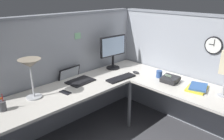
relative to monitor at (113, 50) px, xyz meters
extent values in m
plane|color=#47474C|center=(-0.31, -0.64, -1.02)|extent=(6.80, 6.80, 0.00)
cube|color=#999EA8|center=(-0.68, 0.23, -0.25)|extent=(2.57, 0.10, 1.55)
cube|color=gray|center=(-0.68, 0.23, 0.54)|extent=(2.57, 0.12, 0.03)
cube|color=#999EA8|center=(0.56, -0.90, -0.25)|extent=(0.10, 2.37, 1.55)
cube|color=gray|center=(0.56, -0.90, 0.54)|extent=(0.12, 2.37, 0.03)
cube|color=beige|center=(-0.69, -0.17, -0.31)|extent=(2.35, 0.66, 0.03)
cube|color=beige|center=(0.16, -1.24, -0.31)|extent=(0.66, 1.49, 0.03)
cylinder|color=slate|center=(-0.15, -0.48, -0.67)|extent=(0.05, 0.05, 0.70)
cylinder|color=black|center=(0.00, 0.00, -0.28)|extent=(0.20, 0.20, 0.02)
cylinder|color=black|center=(0.00, 0.00, -0.18)|extent=(0.04, 0.04, 0.20)
cube|color=black|center=(0.00, 0.00, 0.06)|extent=(0.46, 0.06, 0.30)
cube|color=#99B2D1|center=(0.00, -0.02, 0.06)|extent=(0.42, 0.03, 0.26)
cube|color=black|center=(-0.68, -0.08, -0.29)|extent=(0.36, 0.27, 0.02)
cube|color=black|center=(-0.68, -0.08, -0.28)|extent=(0.30, 0.20, 0.00)
cube|color=black|center=(-0.70, 0.15, -0.25)|extent=(0.34, 0.10, 0.22)
cube|color=silver|center=(-0.69, 0.14, -0.25)|extent=(0.31, 0.08, 0.18)
cube|color=black|center=(-0.22, -0.38, -0.28)|extent=(0.44, 0.17, 0.02)
ellipsoid|color=#232326|center=(0.07, -0.39, -0.28)|extent=(0.06, 0.10, 0.03)
cylinder|color=#B7BABF|center=(-1.32, -0.08, -0.29)|extent=(0.17, 0.17, 0.02)
cylinder|color=#B7BABF|center=(-1.32, -0.08, -0.09)|extent=(0.02, 0.02, 0.38)
cone|color=gray|center=(-1.32, -0.08, 0.11)|extent=(0.24, 0.24, 0.09)
cylinder|color=#4C4C51|center=(-1.67, -0.13, -0.24)|extent=(0.08, 0.08, 0.10)
cylinder|color=#B21E1E|center=(-1.65, -0.13, -0.18)|extent=(0.01, 0.02, 0.13)
cylinder|color=#D8591E|center=(-1.66, -0.11, -0.17)|extent=(0.03, 0.03, 0.01)
cube|color=black|center=(-1.00, -0.22, -0.29)|extent=(0.09, 0.15, 0.01)
cube|color=#232326|center=(0.14, -0.90, -0.26)|extent=(0.20, 0.21, 0.10)
cube|color=#8CA58C|center=(0.14, -0.87, -0.22)|extent=(0.02, 0.09, 0.04)
cube|color=#232326|center=(0.14, -0.99, -0.24)|extent=(0.19, 0.05, 0.04)
cube|color=yellow|center=(0.18, -1.25, -0.28)|extent=(0.31, 0.26, 0.02)
cube|color=#335999|center=(0.19, -1.26, -0.26)|extent=(0.31, 0.26, 0.02)
cylinder|color=#B7BABF|center=(0.21, -1.53, -0.29)|extent=(0.11, 0.11, 0.01)
cylinder|color=#B7BABF|center=(0.21, -1.53, -0.15)|extent=(0.02, 0.02, 0.27)
cylinder|color=#2D4C8C|center=(0.18, -0.71, -0.25)|extent=(0.08, 0.08, 0.10)
cylinder|color=black|center=(0.50, -1.25, 0.19)|extent=(0.03, 0.22, 0.22)
cylinder|color=white|center=(0.49, -1.25, 0.19)|extent=(0.00, 0.19, 0.19)
cube|color=black|center=(0.48, -1.23, 0.20)|extent=(0.00, 0.06, 0.01)
cube|color=black|center=(0.48, -1.26, 0.23)|extent=(0.00, 0.01, 0.08)
cube|color=#8CCC99|center=(-0.50, 0.18, 0.25)|extent=(0.10, 0.00, 0.08)
camera|label=1|loc=(-2.24, -2.25, 0.82)|focal=35.28mm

